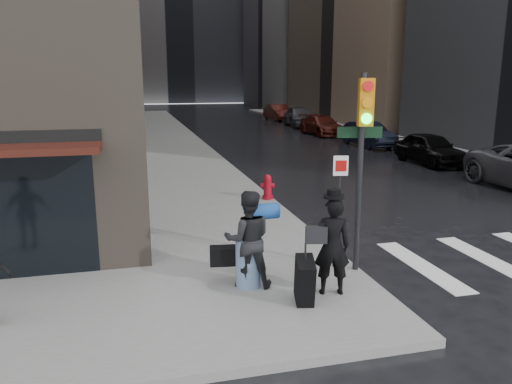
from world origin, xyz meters
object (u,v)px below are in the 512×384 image
man_overcoat (326,252)px  parked_car_2 (368,134)px  parked_car_5 (278,112)px  man_jeans (248,239)px  parked_car_1 (430,148)px  parked_car_3 (322,125)px  fire_hydrant (268,188)px  traffic_light (360,147)px  parked_car_4 (299,116)px

man_overcoat → parked_car_2: bearing=-106.6°
parked_car_5 → man_jeans: bearing=-109.4°
parked_car_1 → parked_car_3: bearing=91.7°
fire_hydrant → man_jeans: bearing=-108.7°
traffic_light → fire_hydrant: (-0.05, 6.19, -2.10)m
man_jeans → traffic_light: size_ratio=0.47×
parked_car_1 → parked_car_5: bearing=89.7°
traffic_light → parked_car_4: bearing=84.6°
man_jeans → parked_car_4: man_jeans is taller
parked_car_1 → parked_car_4: (0.19, 18.71, 0.10)m
parked_car_4 → traffic_light: bearing=-101.6°
man_jeans → parked_car_1: 16.33m
parked_car_2 → parked_car_5: bearing=84.7°
traffic_light → parked_car_5: (9.39, 36.49, -1.85)m
parked_car_1 → parked_car_3: parked_car_1 is taller
traffic_light → parked_car_5: size_ratio=0.84×
traffic_light → parked_car_5: bearing=87.4°
fire_hydrant → parked_car_5: parked_car_5 is taller
parked_car_2 → traffic_light: bearing=-121.9°
parked_car_2 → parked_car_5: size_ratio=0.93×
parked_car_1 → parked_car_4: 18.71m
man_jeans → parked_car_4: 32.56m
fire_hydrant → parked_car_2: size_ratio=0.18×
traffic_light → parked_car_2: traffic_light is taller
parked_car_2 → parked_car_4: parked_car_4 is taller
fire_hydrant → parked_car_3: (8.87, 17.82, 0.17)m
parked_car_2 → man_jeans: bearing=-126.9°
parked_car_1 → traffic_light: bearing=-128.2°
parked_car_2 → parked_car_3: size_ratio=0.91×
fire_hydrant → parked_car_1: (9.20, 5.35, 0.22)m
parked_car_4 → parked_car_5: size_ratio=1.06×
parked_car_3 → parked_car_5: 12.49m
parked_car_1 → man_jeans: bearing=-133.8°
man_overcoat → parked_car_3: 26.79m
parked_car_4 → man_jeans: bearing=-105.2°
traffic_light → parked_car_4: traffic_light is taller
parked_car_1 → parked_car_4: bearing=89.6°
man_jeans → fire_hydrant: (2.16, 6.38, -0.55)m
parked_car_2 → parked_car_1: bearing=-94.8°
parked_car_3 → parked_car_1: bearing=-92.2°
man_jeans → traffic_light: traffic_light is taller
man_overcoat → man_jeans: (-1.22, 0.72, 0.09)m
parked_car_4 → parked_car_5: 6.24m
parked_car_3 → man_overcoat: bearing=-115.1°
man_jeans → parked_car_1: bearing=-126.0°
parked_car_3 → parked_car_4: bearing=81.6°
fire_hydrant → parked_car_2: (9.21, 11.59, 0.20)m
man_jeans → parked_car_4: (11.54, 30.44, -0.23)m
man_jeans → traffic_light: 2.70m
man_overcoat → man_jeans: bearing=-18.8°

